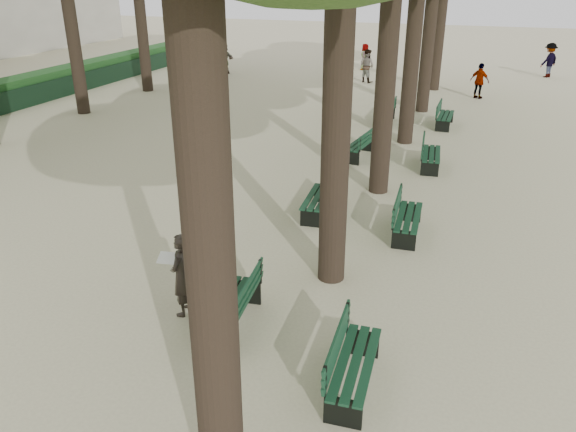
% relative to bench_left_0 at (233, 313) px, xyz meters
% --- Properties ---
extents(ground, '(120.00, 120.00, 0.00)m').
position_rel_bench_left_0_xyz_m(ground, '(-0.37, -0.83, -0.27)').
color(ground, beige).
rests_on(ground, ground).
extents(bench_left_0, '(0.75, 1.85, 0.92)m').
position_rel_bench_left_0_xyz_m(bench_left_0, '(0.00, 0.00, 0.00)').
color(bench_left_0, black).
rests_on(bench_left_0, ground).
extents(bench_left_1, '(0.71, 1.84, 0.92)m').
position_rel_bench_left_0_xyz_m(bench_left_1, '(0.00, 5.11, 0.00)').
color(bench_left_1, black).
rests_on(bench_left_1, ground).
extents(bench_left_2, '(0.80, 1.86, 0.92)m').
position_rel_bench_left_0_xyz_m(bench_left_2, '(-0.00, 9.94, 0.00)').
color(bench_left_2, black).
rests_on(bench_left_2, ground).
extents(bench_left_3, '(0.60, 1.81, 0.92)m').
position_rel_bench_left_0_xyz_m(bench_left_3, '(0.00, 14.62, 0.00)').
color(bench_left_3, black).
rests_on(bench_left_3, ground).
extents(bench_right_0, '(0.66, 1.83, 0.92)m').
position_rel_bench_left_0_xyz_m(bench_right_0, '(2.27, -0.82, 0.00)').
color(bench_right_0, black).
rests_on(bench_right_0, ground).
extents(bench_right_1, '(0.66, 1.83, 0.92)m').
position_rel_bench_left_0_xyz_m(bench_right_1, '(2.27, 4.63, 0.00)').
color(bench_right_1, black).
rests_on(bench_right_1, ground).
extents(bench_right_2, '(0.71, 1.84, 0.92)m').
position_rel_bench_left_0_xyz_m(bench_right_2, '(2.27, 9.63, 0.00)').
color(bench_right_2, black).
rests_on(bench_right_2, ground).
extents(bench_right_3, '(0.60, 1.81, 0.92)m').
position_rel_bench_left_0_xyz_m(bench_right_3, '(2.27, 14.79, 0.00)').
color(bench_right_3, black).
rests_on(bench_right_3, ground).
extents(man_with_map, '(0.61, 0.63, 1.54)m').
position_rel_bench_left_0_xyz_m(man_with_map, '(-1.00, 0.12, 0.50)').
color(man_with_map, black).
rests_on(man_with_map, ground).
extents(pedestrian_b, '(1.05, 1.17, 1.86)m').
position_rel_bench_left_0_xyz_m(pedestrian_b, '(6.80, 27.85, 0.66)').
color(pedestrian_b, '#262628').
rests_on(pedestrian_b, ground).
extents(pedestrian_c, '(0.99, 0.74, 1.62)m').
position_rel_bench_left_0_xyz_m(pedestrian_c, '(3.32, 20.63, 0.54)').
color(pedestrian_c, '#262628').
rests_on(pedestrian_c, ground).
extents(pedestrian_a, '(0.91, 0.69, 1.73)m').
position_rel_bench_left_0_xyz_m(pedestrian_a, '(-2.50, 23.01, 0.59)').
color(pedestrian_a, '#262628').
rests_on(pedestrian_a, ground).
extents(pedestrian_e, '(1.64, 0.80, 1.73)m').
position_rel_bench_left_0_xyz_m(pedestrian_e, '(-10.90, 23.10, 0.60)').
color(pedestrian_e, '#262628').
rests_on(pedestrian_e, ground).
extents(pedestrian_d, '(0.37, 0.77, 1.52)m').
position_rel_bench_left_0_xyz_m(pedestrian_d, '(-3.44, 26.99, 0.49)').
color(pedestrian_d, '#262628').
rests_on(pedestrian_d, ground).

